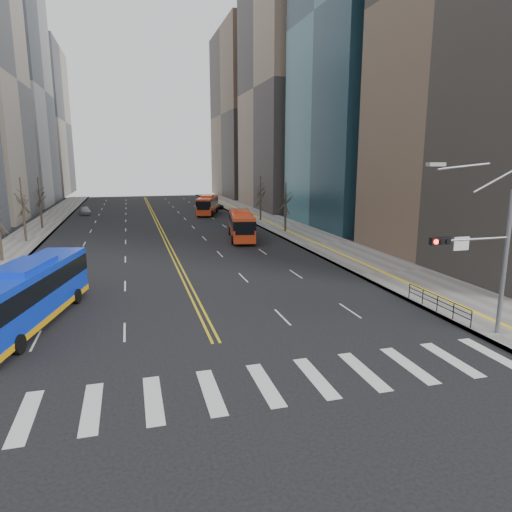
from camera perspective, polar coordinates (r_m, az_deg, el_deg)
ground at (r=20.20m, az=-2.22°, el=-16.17°), size 220.00×220.00×0.00m
sidewalk_right at (r=66.65m, az=3.48°, el=3.75°), size 7.00×130.00×0.15m
sidewalk_left at (r=64.29m, az=-26.55°, el=2.21°), size 5.00×130.00×0.15m
crosswalk at (r=20.20m, az=-2.22°, el=-16.15°), size 26.70×4.00×0.01m
centerline at (r=73.10m, az=-12.28°, el=4.16°), size 0.55×100.00×0.01m
office_towers at (r=87.17m, az=-13.51°, el=21.11°), size 83.00×134.00×58.00m
signal_mast at (r=26.72m, az=26.63°, el=0.61°), size 5.37×0.37×9.39m
pedestrian_railing at (r=30.95m, az=21.74°, el=-5.26°), size 0.06×6.06×1.02m
street_trees at (r=52.21m, az=-19.04°, el=6.17°), size 35.20×47.20×7.60m
blue_bus at (r=29.64m, az=-26.74°, el=-4.16°), size 5.70×13.15×3.73m
red_bus_near at (r=55.82m, az=-1.85°, el=4.12°), size 4.38×11.30×3.50m
red_bus_far at (r=82.06m, az=-6.05°, el=6.53°), size 5.62×11.03×3.43m
car_white at (r=35.90m, az=-28.67°, el=-3.93°), size 2.03×3.93×1.23m
car_dark_mid at (r=64.03m, az=-1.47°, el=3.99°), size 1.67×4.09×1.39m
car_silver at (r=87.15m, az=-20.56°, el=5.30°), size 2.22×4.47×1.25m
car_dark_far at (r=91.83m, az=-5.13°, el=6.29°), size 3.32×4.77×1.21m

